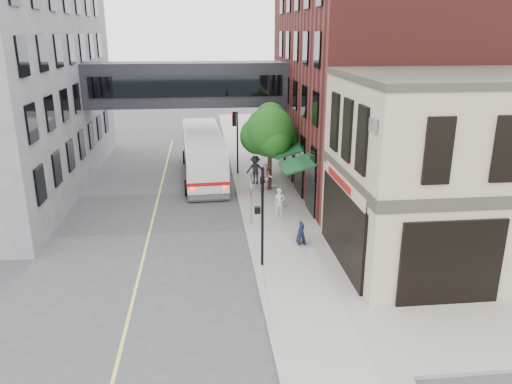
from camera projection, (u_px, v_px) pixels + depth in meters
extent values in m
plane|color=#38383A|center=(258.00, 290.00, 20.35)|extent=(120.00, 120.00, 0.00)
cube|color=gray|center=(265.00, 186.00, 33.77)|extent=(4.00, 60.00, 0.15)
cube|color=#BAA98E|center=(457.00, 174.00, 21.90)|extent=(10.00, 8.00, 8.15)
cube|color=#38332B|center=(457.00, 173.00, 21.88)|extent=(10.12, 8.12, 0.50)
cube|color=#38332B|center=(469.00, 76.00, 20.60)|extent=(10.12, 8.12, 0.30)
cube|color=black|center=(342.00, 226.00, 22.07)|extent=(0.14, 6.40, 3.40)
cube|color=black|center=(341.00, 226.00, 22.07)|extent=(0.04, 5.90, 3.00)
cube|color=maroon|center=(339.00, 180.00, 22.03)|extent=(0.03, 3.60, 0.32)
cube|color=#5B1E1C|center=(382.00, 79.00, 33.40)|extent=(12.00, 18.00, 14.00)
cube|color=black|center=(282.00, 144.00, 32.75)|extent=(1.80, 13.00, 0.40)
cube|color=black|center=(188.00, 84.00, 35.06)|extent=(14.00, 3.00, 3.00)
cube|color=black|center=(187.00, 86.00, 33.60)|extent=(13.00, 0.08, 1.40)
cube|color=black|center=(188.00, 82.00, 36.53)|extent=(13.00, 0.08, 1.40)
cylinder|color=black|center=(262.00, 217.00, 21.54)|extent=(0.12, 0.12, 4.50)
cube|color=black|center=(257.00, 210.00, 21.41)|extent=(0.25, 0.22, 0.30)
imported|color=black|center=(263.00, 176.00, 20.97)|extent=(0.20, 0.16, 1.00)
cylinder|color=black|center=(237.00, 143.00, 35.73)|extent=(0.12, 0.12, 4.50)
cube|color=black|center=(234.00, 138.00, 35.60)|extent=(0.25, 0.22, 0.30)
cube|color=black|center=(234.00, 119.00, 35.17)|extent=(0.28, 0.28, 1.00)
sphere|color=#FF0C05|center=(232.00, 114.00, 35.04)|extent=(0.18, 0.18, 0.18)
cylinder|color=gray|center=(251.00, 197.00, 26.50)|extent=(0.08, 0.08, 3.00)
cube|color=white|center=(251.00, 185.00, 26.29)|extent=(0.03, 0.75, 0.22)
cube|color=#0C591E|center=(251.00, 175.00, 26.12)|extent=(0.03, 0.70, 0.18)
cube|color=#B20C0C|center=(251.00, 194.00, 26.44)|extent=(0.03, 0.30, 0.40)
cylinder|color=#382619|center=(270.00, 169.00, 32.39)|extent=(0.28, 0.28, 2.80)
sphere|color=#144B14|center=(270.00, 132.00, 31.65)|extent=(3.20, 3.20, 3.20)
sphere|color=#144B14|center=(281.00, 136.00, 32.33)|extent=(2.20, 2.20, 2.20)
sphere|color=#144B14|center=(258.00, 136.00, 31.96)|extent=(2.40, 2.40, 2.40)
sphere|color=#144B14|center=(270.00, 118.00, 31.98)|extent=(2.00, 2.00, 2.00)
cube|color=#D8CC4C|center=(155.00, 211.00, 29.30)|extent=(0.12, 40.00, 0.01)
cube|color=silver|center=(203.00, 153.00, 35.72)|extent=(3.12, 11.99, 3.00)
cube|color=black|center=(203.00, 146.00, 35.57)|extent=(3.17, 11.79, 1.09)
cube|color=#B20C0C|center=(203.00, 160.00, 35.88)|extent=(3.18, 12.02, 0.23)
cylinder|color=black|center=(187.00, 188.00, 31.82)|extent=(0.36, 1.05, 1.03)
cylinder|color=black|center=(227.00, 186.00, 32.20)|extent=(0.36, 1.05, 1.03)
cylinder|color=black|center=(185.00, 157.00, 39.60)|extent=(0.36, 1.05, 1.03)
cylinder|color=black|center=(217.00, 156.00, 39.97)|extent=(0.36, 1.05, 1.03)
imported|color=silver|center=(279.00, 203.00, 27.73)|extent=(0.65, 0.48, 1.65)
imported|color=pink|center=(266.00, 178.00, 31.95)|extent=(0.99, 0.83, 1.85)
imported|color=#22232A|center=(255.00, 170.00, 33.71)|extent=(1.45, 1.19, 1.95)
cube|color=#145814|center=(279.00, 200.00, 29.42)|extent=(0.42, 0.38, 0.80)
cube|color=black|center=(301.00, 233.00, 24.32)|extent=(0.38, 0.58, 1.04)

